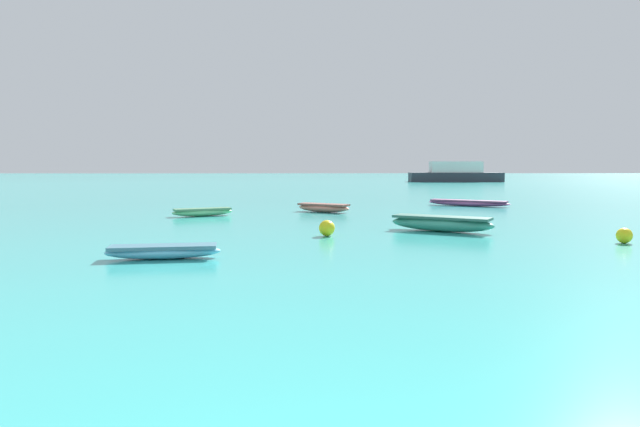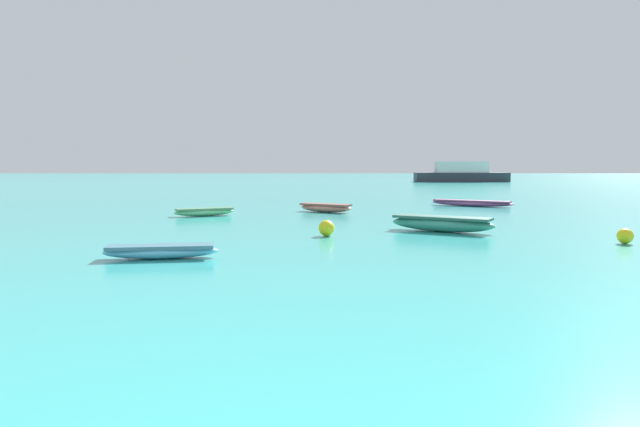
{
  "view_description": "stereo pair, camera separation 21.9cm",
  "coord_description": "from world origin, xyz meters",
  "px_view_note": "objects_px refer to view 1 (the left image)",
  "views": [
    {
      "loc": [
        -0.92,
        -1.85,
        2.14
      ],
      "look_at": [
        -0.66,
        19.53,
        0.25
      ],
      "focal_mm": 32.0,
      "sensor_mm": 36.0,
      "label": 1
    },
    {
      "loc": [
        -0.7,
        -1.86,
        2.14
      ],
      "look_at": [
        -0.66,
        19.53,
        0.25
      ],
      "focal_mm": 32.0,
      "sensor_mm": 36.0,
      "label": 2
    }
  ],
  "objects_px": {
    "moored_boat_1": "(468,203)",
    "moored_boat_2": "(324,207)",
    "moored_boat_4": "(441,223)",
    "moored_boat_0": "(203,212)",
    "mooring_buoy_2": "(624,236)",
    "mooring_buoy_0": "(327,228)",
    "moored_boat_3": "(163,251)",
    "distant_ferry": "(456,174)"
  },
  "relations": [
    {
      "from": "moored_boat_2",
      "to": "distant_ferry",
      "type": "xyz_separation_m",
      "value": [
        16.02,
        40.74,
        0.74
      ]
    },
    {
      "from": "mooring_buoy_2",
      "to": "moored_boat_2",
      "type": "bearing_deg",
      "value": 128.58
    },
    {
      "from": "moored_boat_0",
      "to": "distant_ferry",
      "type": "height_order",
      "value": "distant_ferry"
    },
    {
      "from": "moored_boat_2",
      "to": "mooring_buoy_0",
      "type": "height_order",
      "value": "mooring_buoy_0"
    },
    {
      "from": "mooring_buoy_0",
      "to": "distant_ferry",
      "type": "bearing_deg",
      "value": 71.84
    },
    {
      "from": "moored_boat_4",
      "to": "mooring_buoy_0",
      "type": "relative_size",
      "value": 6.9
    },
    {
      "from": "mooring_buoy_0",
      "to": "mooring_buoy_2",
      "type": "relative_size",
      "value": 1.14
    },
    {
      "from": "moored_boat_1",
      "to": "moored_boat_2",
      "type": "distance_m",
      "value": 8.1
    },
    {
      "from": "moored_boat_3",
      "to": "moored_boat_4",
      "type": "distance_m",
      "value": 8.97
    },
    {
      "from": "moored_boat_4",
      "to": "moored_boat_1",
      "type": "bearing_deg",
      "value": 100.6
    },
    {
      "from": "moored_boat_4",
      "to": "mooring_buoy_2",
      "type": "bearing_deg",
      "value": -2.19
    },
    {
      "from": "moored_boat_3",
      "to": "moored_boat_4",
      "type": "height_order",
      "value": "moored_boat_4"
    },
    {
      "from": "moored_boat_3",
      "to": "mooring_buoy_2",
      "type": "height_order",
      "value": "mooring_buoy_2"
    },
    {
      "from": "moored_boat_0",
      "to": "mooring_buoy_2",
      "type": "bearing_deg",
      "value": -57.08
    },
    {
      "from": "mooring_buoy_0",
      "to": "moored_boat_1",
      "type": "bearing_deg",
      "value": 57.76
    },
    {
      "from": "moored_boat_2",
      "to": "moored_boat_3",
      "type": "distance_m",
      "value": 12.81
    },
    {
      "from": "moored_boat_2",
      "to": "mooring_buoy_2",
      "type": "relative_size",
      "value": 6.02
    },
    {
      "from": "moored_boat_4",
      "to": "mooring_buoy_0",
      "type": "height_order",
      "value": "moored_boat_4"
    },
    {
      "from": "moored_boat_0",
      "to": "mooring_buoy_2",
      "type": "distance_m",
      "value": 15.15
    },
    {
      "from": "moored_boat_0",
      "to": "mooring_buoy_0",
      "type": "height_order",
      "value": "mooring_buoy_0"
    },
    {
      "from": "moored_boat_0",
      "to": "distant_ferry",
      "type": "xyz_separation_m",
      "value": [
        20.97,
        42.57,
        0.77
      ]
    },
    {
      "from": "moored_boat_3",
      "to": "moored_boat_2",
      "type": "bearing_deg",
      "value": 64.76
    },
    {
      "from": "moored_boat_4",
      "to": "mooring_buoy_2",
      "type": "height_order",
      "value": "moored_boat_4"
    },
    {
      "from": "moored_boat_1",
      "to": "moored_boat_3",
      "type": "distance_m",
      "value": 19.23
    },
    {
      "from": "moored_boat_3",
      "to": "distant_ferry",
      "type": "xyz_separation_m",
      "value": [
        19.85,
        52.96,
        0.77
      ]
    },
    {
      "from": "moored_boat_2",
      "to": "mooring_buoy_0",
      "type": "distance_m",
      "value": 8.27
    },
    {
      "from": "mooring_buoy_2",
      "to": "distant_ferry",
      "type": "distance_m",
      "value": 51.28
    },
    {
      "from": "moored_boat_1",
      "to": "moored_boat_2",
      "type": "height_order",
      "value": "moored_boat_2"
    },
    {
      "from": "moored_boat_2",
      "to": "moored_boat_4",
      "type": "relative_size",
      "value": 0.77
    },
    {
      "from": "moored_boat_2",
      "to": "mooring_buoy_2",
      "type": "height_order",
      "value": "mooring_buoy_2"
    },
    {
      "from": "moored_boat_1",
      "to": "distant_ferry",
      "type": "distance_m",
      "value": 38.31
    },
    {
      "from": "moored_boat_2",
      "to": "moored_boat_3",
      "type": "xyz_separation_m",
      "value": [
        -3.83,
        -12.22,
        -0.03
      ]
    },
    {
      "from": "mooring_buoy_0",
      "to": "mooring_buoy_2",
      "type": "height_order",
      "value": "mooring_buoy_0"
    },
    {
      "from": "moored_boat_1",
      "to": "moored_boat_4",
      "type": "height_order",
      "value": "moored_boat_4"
    },
    {
      "from": "moored_boat_3",
      "to": "moored_boat_4",
      "type": "bearing_deg",
      "value": 26.49
    },
    {
      "from": "moored_boat_0",
      "to": "moored_boat_3",
      "type": "bearing_deg",
      "value": -108.82
    },
    {
      "from": "moored_boat_3",
      "to": "mooring_buoy_0",
      "type": "height_order",
      "value": "mooring_buoy_0"
    },
    {
      "from": "moored_boat_0",
      "to": "moored_boat_4",
      "type": "height_order",
      "value": "moored_boat_4"
    },
    {
      "from": "moored_boat_2",
      "to": "moored_boat_1",
      "type": "bearing_deg",
      "value": 55.33
    },
    {
      "from": "moored_boat_2",
      "to": "mooring_buoy_2",
      "type": "xyz_separation_m",
      "value": [
        7.88,
        -9.88,
        -0.0
      ]
    },
    {
      "from": "moored_boat_2",
      "to": "moored_boat_4",
      "type": "distance_m",
      "value": 8.01
    },
    {
      "from": "mooring_buoy_0",
      "to": "moored_boat_3",
      "type": "bearing_deg",
      "value": -133.64
    }
  ]
}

